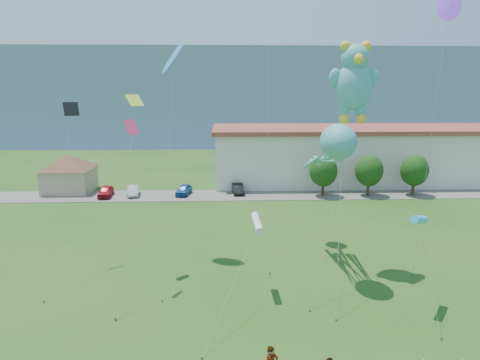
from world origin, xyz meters
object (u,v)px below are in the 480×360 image
parked_car_blue (184,190)px  parked_car_black (238,188)px  teddy_bear_kite (354,80)px  warehouse (412,153)px  parked_car_silver (133,191)px  octopus_kite (333,150)px  pavilion (69,170)px  parked_car_red (106,191)px

parked_car_blue → parked_car_black: bearing=14.6°
teddy_bear_kite → warehouse: bearing=59.1°
parked_car_silver → octopus_kite: size_ratio=0.33×
warehouse → teddy_bear_kite: size_ratio=3.56×
pavilion → parked_car_blue: pavilion is taller
pavilion → parked_car_red: bearing=-29.5°
parked_car_red → parked_car_blue: parked_car_red is taller
parked_car_blue → teddy_bear_kite: teddy_bear_kite is taller
parked_car_black → parked_car_silver: bearing=177.9°
parked_car_black → teddy_bear_kite: teddy_bear_kite is taller
parked_car_silver → octopus_kite: bearing=-60.4°
parked_car_red → parked_car_black: 17.29m
pavilion → warehouse: size_ratio=0.15×
pavilion → octopus_kite: size_ratio=0.77×
parked_car_red → warehouse: bearing=7.2°
warehouse → octopus_kite: (-21.07, -33.95, 5.35)m
warehouse → teddy_bear_kite: teddy_bear_kite is taller
parked_car_red → pavilion: bearing=146.0°
octopus_kite → teddy_bear_kite: teddy_bear_kite is taller
warehouse → parked_car_black: warehouse is taller
parked_car_silver → parked_car_blue: parked_car_blue is taller
parked_car_red → teddy_bear_kite: (24.94, -23.18, 13.60)m
warehouse → parked_car_silver: size_ratio=15.66×
parked_car_black → teddy_bear_kite: bearing=-77.2°
parked_car_silver → teddy_bear_kite: (21.48, -23.66, 13.66)m
octopus_kite → teddy_bear_kite: bearing=42.7°
parked_car_blue → parked_car_silver: bearing=-168.0°
octopus_kite → teddy_bear_kite: size_ratio=0.69×
warehouse → teddy_bear_kite: bearing=-120.9°
parked_car_silver → parked_car_black: (13.80, 0.64, 0.02)m
warehouse → parked_car_blue: bearing=-165.9°
parked_car_red → parked_car_silver: 3.49m
parked_car_black → octopus_kite: bearing=-81.7°
parked_car_red → parked_car_black: parked_car_red is taller
parked_car_silver → parked_car_blue: (6.63, 0.15, 0.02)m
parked_car_red → parked_car_blue: bearing=-0.9°
parked_car_blue → octopus_kite: octopus_kite is taller
pavilion → parked_car_red: (5.68, -3.21, -2.26)m
parked_car_red → parked_car_silver: parked_car_red is taller
parked_car_red → octopus_kite: size_ratio=0.35×
parked_car_silver → parked_car_blue: 6.63m
pavilion → teddy_bear_kite: 41.98m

